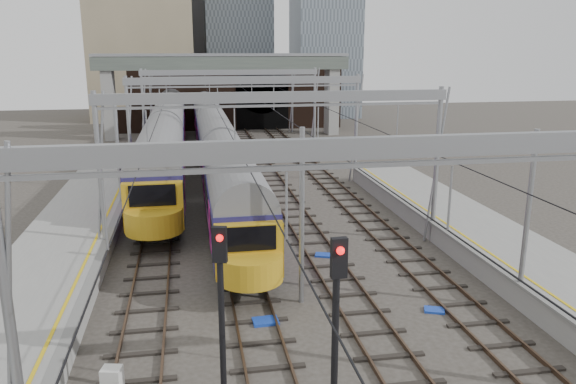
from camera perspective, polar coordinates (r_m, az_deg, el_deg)
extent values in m
plane|color=#38332D|center=(21.04, 2.46, -13.40)|extent=(160.00, 160.00, 0.00)
cube|color=gray|center=(23.43, -24.61, -10.27)|extent=(4.20, 55.00, 1.10)
cube|color=slate|center=(22.79, -19.69, -9.10)|extent=(0.35, 55.00, 0.12)
cube|color=gold|center=(22.86, -20.95, -8.96)|extent=(0.12, 55.00, 0.01)
cube|color=slate|center=(22.47, 24.46, -9.92)|extent=(0.35, 47.00, 0.12)
cube|color=gold|center=(22.72, 25.54, -9.59)|extent=(0.12, 47.00, 0.01)
cube|color=#4C3828|center=(34.65, -13.99, -2.33)|extent=(0.08, 80.00, 0.16)
cube|color=#4C3828|center=(34.57, -11.61, -2.23)|extent=(0.08, 80.00, 0.16)
cube|color=black|center=(34.62, -12.80, -2.40)|extent=(2.40, 80.00, 0.14)
cube|color=#4C3828|center=(34.58, -7.37, -2.05)|extent=(0.08, 80.00, 0.16)
cube|color=#4C3828|center=(34.67, -4.99, -1.94)|extent=(0.08, 80.00, 0.16)
cube|color=black|center=(34.64, -6.18, -2.11)|extent=(2.40, 80.00, 0.14)
cube|color=#4C3828|center=(34.97, -0.81, -1.74)|extent=(0.08, 80.00, 0.16)
cube|color=#4C3828|center=(35.22, 1.50, -1.62)|extent=(0.08, 80.00, 0.16)
cube|color=black|center=(35.11, 0.35, -1.80)|extent=(2.40, 80.00, 0.14)
cube|color=#4C3828|center=(35.81, 5.52, -1.42)|extent=(0.08, 80.00, 0.16)
cube|color=#4C3828|center=(36.21, 7.71, -1.30)|extent=(0.08, 80.00, 0.16)
cube|color=black|center=(36.02, 6.62, -1.47)|extent=(2.40, 80.00, 0.14)
cylinder|color=gray|center=(14.07, -26.44, -11.60)|extent=(0.24, 0.24, 8.00)
cube|color=gray|center=(13.03, 8.57, 4.47)|extent=(16.80, 0.28, 0.50)
cylinder|color=gray|center=(27.10, -18.50, 1.27)|extent=(0.24, 0.24, 8.00)
cylinder|color=gray|center=(29.49, 14.84, 2.56)|extent=(0.24, 0.24, 8.00)
cube|color=gray|center=(26.57, -1.15, 9.63)|extent=(16.80, 0.28, 0.50)
cylinder|color=gray|center=(40.77, -15.82, 5.67)|extent=(0.24, 0.24, 8.00)
cylinder|color=gray|center=(42.40, 6.93, 6.42)|extent=(0.24, 0.24, 8.00)
cube|color=gray|center=(40.43, -4.32, 11.23)|extent=(16.80, 0.28, 0.50)
cylinder|color=gray|center=(54.62, -14.47, 7.85)|extent=(0.24, 0.24, 8.00)
cylinder|color=gray|center=(55.84, 2.72, 8.41)|extent=(0.24, 0.24, 8.00)
cube|color=gray|center=(54.36, -5.88, 12.00)|extent=(16.80, 0.28, 0.50)
cylinder|color=gray|center=(66.53, -13.76, 8.99)|extent=(0.24, 0.24, 8.00)
cylinder|color=gray|center=(67.54, 0.44, 9.47)|extent=(0.24, 0.24, 8.00)
cube|color=gray|center=(66.32, -6.70, 12.40)|extent=(16.80, 0.28, 0.50)
cube|color=black|center=(33.48, -13.32, 6.62)|extent=(0.03, 80.00, 0.03)
cube|color=black|center=(33.50, -6.43, 6.92)|extent=(0.03, 80.00, 0.03)
cube|color=black|center=(33.99, 0.36, 7.12)|extent=(0.03, 80.00, 0.03)
cube|color=black|center=(34.93, 6.88, 7.21)|extent=(0.03, 80.00, 0.03)
cube|color=black|center=(70.62, -5.19, 10.03)|extent=(26.00, 2.00, 9.00)
cube|color=black|center=(70.11, -2.61, 8.49)|extent=(6.50, 0.10, 5.20)
cylinder|color=black|center=(69.89, -2.63, 10.61)|extent=(6.50, 0.10, 6.50)
cube|color=black|center=(69.90, -14.98, 7.09)|extent=(6.00, 1.50, 3.00)
cube|color=gray|center=(64.95, -17.69, 8.69)|extent=(1.20, 2.50, 8.20)
cube|color=gray|center=(66.52, 4.46, 9.44)|extent=(1.20, 2.50, 8.20)
cube|color=#576258|center=(64.31, -6.60, 12.88)|extent=(28.00, 3.00, 1.40)
cube|color=gray|center=(64.29, -6.62, 13.68)|extent=(28.00, 3.00, 0.30)
cube|color=tan|center=(84.37, -14.60, 14.77)|extent=(14.00, 12.00, 22.00)
cube|color=#4C5660|center=(90.73, -5.22, 18.26)|extent=(10.00, 10.00, 32.00)
cube|color=gray|center=(98.18, -9.14, 13.75)|extent=(18.00, 14.00, 18.00)
cube|color=black|center=(53.47, -7.69, 4.08)|extent=(2.15, 63.83, 0.70)
cube|color=#18154B|center=(53.17, -7.76, 6.07)|extent=(2.74, 63.83, 2.45)
cylinder|color=slate|center=(53.01, -7.81, 7.38)|extent=(2.69, 63.33, 2.69)
cube|color=black|center=(53.12, -7.77, 6.49)|extent=(2.76, 62.63, 0.73)
cube|color=#BF3B72|center=(53.27, -7.74, 5.34)|extent=(2.76, 62.83, 0.12)
cube|color=#C29218|center=(22.02, -3.94, -6.07)|extent=(2.69, 0.60, 2.25)
cube|color=black|center=(21.66, -3.92, -4.76)|extent=(2.05, 0.08, 0.98)
cube|color=black|center=(62.89, -11.76, 5.45)|extent=(2.35, 69.46, 0.70)
cube|color=#18154B|center=(62.62, -11.85, 7.24)|extent=(2.99, 69.46, 2.67)
cylinder|color=slate|center=(62.47, -11.91, 8.45)|extent=(2.93, 68.96, 2.93)
cube|color=black|center=(62.57, -11.87, 7.63)|extent=(3.01, 68.26, 0.80)
cube|color=#BF3B72|center=(62.71, -11.82, 6.57)|extent=(3.01, 68.46, 0.13)
cube|color=#C29218|center=(28.36, -13.52, -1.50)|extent=(2.93, 0.60, 2.47)
cube|color=black|center=(28.03, -13.61, -0.35)|extent=(2.24, 0.08, 1.07)
cylinder|color=black|center=(15.81, -6.75, -12.86)|extent=(0.17, 0.17, 5.19)
cube|color=black|center=(14.74, -6.96, -5.31)|extent=(0.41, 0.28, 0.97)
sphere|color=red|center=(14.56, -6.96, -4.67)|extent=(0.19, 0.19, 0.19)
cylinder|color=black|center=(14.55, 4.79, -15.04)|extent=(0.18, 0.18, 5.34)
cube|color=black|center=(13.40, 5.20, -6.68)|extent=(0.40, 0.21, 1.00)
sphere|color=red|center=(13.21, 5.36, -5.96)|extent=(0.20, 0.20, 0.20)
cube|color=#183CB4|center=(21.22, -2.30, -12.98)|extent=(0.97, 0.70, 0.11)
cube|color=#183CB4|center=(27.52, 3.61, -6.41)|extent=(0.92, 0.78, 0.09)
cube|color=#183CB4|center=(22.74, 14.64, -11.53)|extent=(0.90, 0.77, 0.09)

